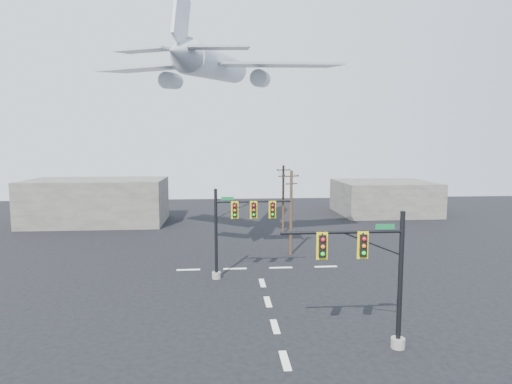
{
  "coord_description": "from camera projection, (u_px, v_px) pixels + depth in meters",
  "views": [
    {
      "loc": [
        -3.05,
        -24.02,
        10.72
      ],
      "look_at": [
        -0.73,
        5.0,
        7.46
      ],
      "focal_mm": 30.0,
      "sensor_mm": 36.0,
      "label": 1
    }
  ],
  "objects": [
    {
      "name": "building_right",
      "position": [
        384.0,
        197.0,
        66.32
      ],
      "size": [
        14.0,
        12.0,
        5.0
      ],
      "primitive_type": "cube",
      "color": "slate",
      "rests_on": "ground"
    },
    {
      "name": "signal_mast_far",
      "position": [
        235.0,
        228.0,
        33.9
      ],
      "size": [
        6.34,
        0.8,
        7.24
      ],
      "color": "gray",
      "rests_on": "ground"
    },
    {
      "name": "signal_mast_near",
      "position": [
        375.0,
        277.0,
        22.03
      ],
      "size": [
        6.68,
        0.81,
        7.32
      ],
      "color": "gray",
      "rests_on": "ground"
    },
    {
      "name": "building_left",
      "position": [
        97.0,
        201.0,
        57.98
      ],
      "size": [
        18.0,
        10.0,
        6.0
      ],
      "primitive_type": "cube",
      "color": "slate",
      "rests_on": "ground"
    },
    {
      "name": "airliner",
      "position": [
        215.0,
        66.0,
        41.27
      ],
      "size": [
        24.13,
        25.87,
        6.78
      ],
      "rotation": [
        0.0,
        -0.1,
        1.34
      ],
      "color": "#AFB2BB"
    },
    {
      "name": "lane_markings",
      "position": [
        266.0,
        295.0,
        30.51
      ],
      "size": [
        14.0,
        21.2,
        0.01
      ],
      "color": "white",
      "rests_on": "ground"
    },
    {
      "name": "ground",
      "position": [
        275.0,
        327.0,
        25.23
      ],
      "size": [
        120.0,
        120.0,
        0.0
      ],
      "primitive_type": "plane",
      "color": "black",
      "rests_on": "ground"
    },
    {
      "name": "power_lines",
      "position": [
        287.0,
        173.0,
        45.95
      ],
      "size": [
        2.21,
        10.25,
        0.03
      ],
      "color": "black"
    },
    {
      "name": "utility_pole_a",
      "position": [
        291.0,
        211.0,
        41.22
      ],
      "size": [
        1.57,
        0.71,
        8.23
      ],
      "rotation": [
        0.0,
        0.0,
        0.38
      ],
      "color": "#4D3321",
      "rests_on": "ground"
    },
    {
      "name": "utility_pole_b",
      "position": [
        283.0,
        198.0,
        51.42
      ],
      "size": [
        1.66,
        0.28,
        8.21
      ],
      "rotation": [
        0.0,
        0.0,
        0.09
      ],
      "color": "#4D3321",
      "rests_on": "ground"
    }
  ]
}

